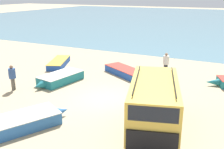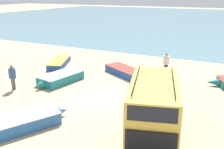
% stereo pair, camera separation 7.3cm
% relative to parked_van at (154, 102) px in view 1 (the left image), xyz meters
% --- Properties ---
extents(ground_plane, '(200.00, 200.00, 0.00)m').
position_rel_parked_van_xyz_m(ground_plane, '(-3.58, 1.91, -1.26)').
color(ground_plane, tan).
extents(sea_water, '(120.00, 80.00, 0.01)m').
position_rel_parked_van_xyz_m(sea_water, '(-3.58, 53.91, -1.25)').
color(sea_water, slate).
rests_on(sea_water, ground_plane).
extents(parked_van, '(3.53, 5.63, 2.42)m').
position_rel_parked_van_xyz_m(parked_van, '(0.00, 0.00, 0.00)').
color(parked_van, gold).
rests_on(parked_van, ground_plane).
extents(fishing_rowboat_1, '(2.14, 4.06, 0.63)m').
position_rel_parked_van_xyz_m(fishing_rowboat_1, '(-7.97, 3.22, -0.94)').
color(fishing_rowboat_1, '#1E757F').
rests_on(fishing_rowboat_1, ground_plane).
extents(fishing_rowboat_2, '(4.84, 3.28, 0.54)m').
position_rel_parked_van_xyz_m(fishing_rowboat_2, '(-4.45, 6.93, -0.99)').
color(fishing_rowboat_2, '#234CA3').
rests_on(fishing_rowboat_2, ground_plane).
extents(fishing_rowboat_3, '(2.57, 4.46, 0.51)m').
position_rel_parked_van_xyz_m(fishing_rowboat_3, '(-10.85, 6.99, -1.00)').
color(fishing_rowboat_3, '#234CA3').
rests_on(fishing_rowboat_3, ground_plane).
extents(fishing_rowboat_4, '(2.97, 4.06, 0.62)m').
position_rel_parked_van_xyz_m(fishing_rowboat_4, '(-5.47, -2.73, -0.95)').
color(fishing_rowboat_4, '#2D66AD').
rests_on(fishing_rowboat_4, ground_plane).
extents(fisherman_1, '(0.46, 0.46, 1.74)m').
position_rel_parked_van_xyz_m(fisherman_1, '(-1.68, 8.43, -0.22)').
color(fisherman_1, '#38383D').
rests_on(fisherman_1, ground_plane).
extents(fisherman_3, '(0.45, 0.45, 1.71)m').
position_rel_parked_van_xyz_m(fisherman_3, '(-9.78, 0.65, -0.24)').
color(fisherman_3, '#5B564C').
rests_on(fisherman_3, ground_plane).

